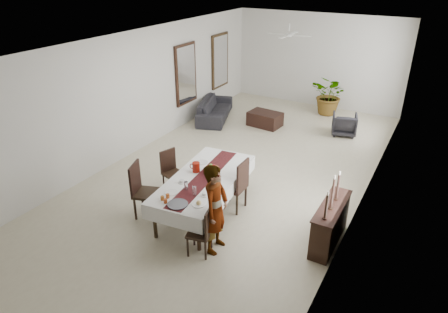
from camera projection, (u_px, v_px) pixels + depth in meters
floor at (236, 172)px, 9.96m from camera, size 6.00×12.00×0.00m
ceiling at (239, 41)px, 8.55m from camera, size 6.00×12.00×0.02m
wall_back at (317, 61)px, 13.94m from camera, size 6.00×0.02×3.20m
wall_left at (138, 92)px, 10.58m from camera, size 0.02×12.00×3.20m
wall_right at (371, 137)px, 7.93m from camera, size 0.02×12.00×3.20m
dining_table_top at (204, 179)px, 8.10m from camera, size 1.31×2.61×0.05m
table_leg_fl at (155, 221)px, 7.45m from camera, size 0.08×0.08×0.73m
table_leg_fr at (199, 233)px, 7.12m from camera, size 0.08×0.08×0.73m
table_leg_bl at (209, 167)px, 9.42m from camera, size 0.08×0.08×0.73m
table_leg_br at (246, 174)px, 9.09m from camera, size 0.08×0.08×0.73m
tablecloth_top at (204, 178)px, 8.08m from camera, size 1.52×2.82×0.01m
tablecloth_drape_left at (178, 178)px, 8.37m from camera, size 0.30×2.69×0.31m
tablecloth_drape_right at (232, 190)px, 7.93m from camera, size 0.30×2.69×0.31m
tablecloth_drape_near at (171, 219)px, 7.04m from camera, size 1.23×0.14×0.31m
tablecloth_drape_far at (230, 157)px, 9.26m from camera, size 1.23×0.14×0.31m
table_runner at (204, 177)px, 8.08m from camera, size 0.65×2.64×0.00m
red_pitcher at (196, 167)px, 8.26m from camera, size 0.17×0.17×0.21m
pitcher_handle at (192, 166)px, 8.29m from camera, size 0.13×0.03×0.13m
wine_glass_near at (194, 191)px, 7.43m from camera, size 0.07×0.07×0.18m
wine_glass_mid at (186, 186)px, 7.60m from camera, size 0.07×0.07×0.18m
wine_glass_far at (208, 173)px, 8.06m from camera, size 0.07×0.07×0.18m
teacup_right at (205, 194)px, 7.44m from camera, size 0.09×0.09×0.06m
saucer_right at (205, 195)px, 7.45m from camera, size 0.16×0.16×0.01m
teacup_left at (182, 181)px, 7.87m from camera, size 0.09×0.09×0.06m
saucer_left at (182, 182)px, 7.89m from camera, size 0.16×0.16×0.01m
plate_near_right at (199, 204)px, 7.18m from camera, size 0.25×0.25×0.02m
bread_near_right at (199, 203)px, 7.16m from camera, size 0.09×0.09×0.09m
plate_near_left at (171, 192)px, 7.54m from camera, size 0.25×0.25×0.02m
plate_far_left at (202, 162)px, 8.67m from camera, size 0.25×0.25×0.02m
serving_tray at (178, 204)px, 7.17m from camera, size 0.38×0.38×0.02m
jam_jar_a at (165, 201)px, 7.21m from camera, size 0.07×0.07×0.08m
jam_jar_b at (162, 198)px, 7.30m from camera, size 0.07×0.07×0.08m
jam_jar_c at (168, 196)px, 7.37m from camera, size 0.07×0.07×0.08m
fruit_basket at (212, 170)px, 8.25m from camera, size 0.31×0.31×0.10m
fruit_red at (214, 167)px, 8.22m from camera, size 0.09×0.09×0.09m
fruit_green at (211, 166)px, 8.26m from camera, size 0.08×0.08×0.08m
chair_right_near_seat at (199, 233)px, 7.04m from camera, size 0.49×0.49×0.05m
chair_right_near_leg_fl at (206, 251)px, 6.95m from camera, size 0.05×0.05×0.40m
chair_right_near_leg_fr at (211, 239)px, 7.24m from camera, size 0.05×0.05×0.40m
chair_right_near_leg_bl at (188, 247)px, 7.04m from camera, size 0.05×0.05×0.40m
chair_right_near_leg_br at (194, 236)px, 7.32m from camera, size 0.05×0.05×0.40m
chair_right_near_back at (209, 222)px, 6.87m from camera, size 0.13×0.40×0.51m
chair_right_far_seat at (233, 187)px, 8.30m from camera, size 0.48×0.48×0.06m
chair_right_far_leg_fl at (237, 205)px, 8.18m from camera, size 0.05×0.05×0.48m
chair_right_far_leg_fr at (246, 196)px, 8.49m from camera, size 0.05×0.05×0.48m
chair_right_far_leg_bl at (220, 200)px, 8.35m from camera, size 0.05×0.05×0.48m
chair_right_far_leg_br at (229, 191)px, 8.66m from camera, size 0.05×0.05×0.48m
chair_right_far_back at (243, 176)px, 8.06m from camera, size 0.04×0.48×0.62m
chair_left_near_seat at (147, 193)px, 8.06m from camera, size 0.63×0.63×0.06m
chair_left_near_leg_fl at (142, 199)px, 8.39m from camera, size 0.06×0.06×0.49m
chair_left_near_leg_fr at (135, 209)px, 8.04m from camera, size 0.06×0.06×0.49m
chair_left_near_leg_bl at (161, 200)px, 8.33m from camera, size 0.06×0.06×0.49m
chair_left_near_leg_br at (154, 211)px, 7.97m from camera, size 0.06×0.06×0.49m
chair_left_near_back at (135, 178)px, 7.95m from camera, size 0.21×0.48×0.63m
chair_left_far_seat at (173, 174)px, 8.98m from camera, size 0.51×0.51×0.05m
chair_left_far_leg_fl at (176, 178)px, 9.29m from camera, size 0.05×0.05×0.40m
chair_left_far_leg_fr at (164, 182)px, 9.09m from camera, size 0.05×0.05×0.40m
chair_left_far_leg_bl at (184, 183)px, 9.07m from camera, size 0.05×0.05×0.40m
chair_left_far_leg_br at (172, 188)px, 8.87m from camera, size 0.05×0.05×0.40m
chair_left_far_back at (168, 160)px, 8.98m from camera, size 0.16×0.40×0.52m
woman at (215, 209)px, 6.95m from camera, size 0.46×0.65×1.70m
sideboard_body at (330, 225)px, 7.31m from camera, size 0.35×1.32×0.79m
sideboard_top at (333, 206)px, 7.13m from camera, size 0.39×1.38×0.03m
candlestick_near_base at (325, 218)px, 6.73m from camera, size 0.09×0.09×0.03m
candlestick_near_shaft at (326, 207)px, 6.63m from camera, size 0.04×0.04×0.44m
candlestick_near_candle at (328, 193)px, 6.52m from camera, size 0.03×0.03×0.07m
candlestick_mid_base at (331, 208)px, 7.01m from camera, size 0.09×0.09×0.03m
candlestick_mid_shaft at (333, 193)px, 6.88m from camera, size 0.04×0.04×0.57m
candlestick_mid_candle at (335, 177)px, 6.74m from camera, size 0.03×0.03×0.07m
candlestick_far_base at (336, 199)px, 7.29m from camera, size 0.09×0.09×0.03m
candlestick_far_shaft at (338, 187)px, 7.17m from camera, size 0.04×0.04×0.49m
candlestick_far_candle at (340, 173)px, 7.05m from camera, size 0.03×0.03×0.07m
sofa at (215, 109)px, 13.23m from camera, size 1.54×2.35×0.64m
armchair at (344, 124)px, 11.98m from camera, size 0.86×0.88×0.65m
coffee_table at (265, 119)px, 12.66m from camera, size 1.06×0.77×0.45m
potted_plant at (330, 95)px, 13.41m from camera, size 1.50×1.40×1.35m
mirror_frame_near at (186, 74)px, 12.28m from camera, size 0.06×1.05×1.85m
mirror_glass_near at (187, 74)px, 12.27m from camera, size 0.01×0.90×1.70m
mirror_frame_far at (220, 61)px, 13.92m from camera, size 0.06×1.05×1.85m
mirror_glass_far at (221, 61)px, 13.91m from camera, size 0.01×0.90×1.70m
fan_rod at (289, 27)px, 10.93m from camera, size 0.04×0.04×0.20m
fan_hub at (289, 35)px, 11.02m from camera, size 0.16×0.16×0.08m
fan_blade_n at (293, 33)px, 11.30m from camera, size 0.10×0.55×0.01m
fan_blade_s at (284, 37)px, 10.75m from camera, size 0.10×0.55×0.01m
fan_blade_e at (301, 36)px, 10.87m from camera, size 0.55×0.10×0.01m
fan_blade_w at (277, 34)px, 11.18m from camera, size 0.55×0.10×0.01m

